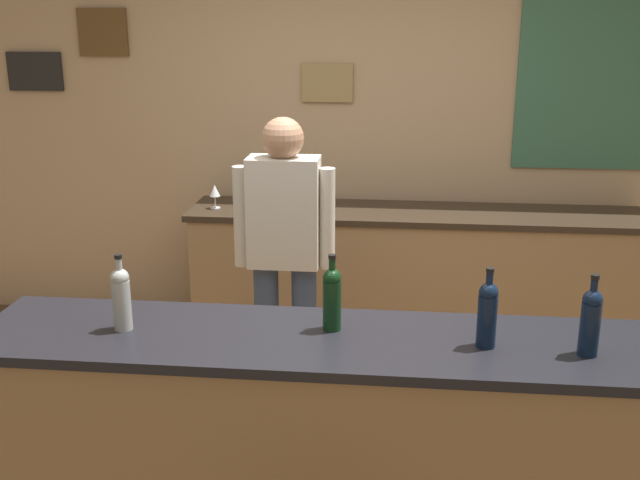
{
  "coord_description": "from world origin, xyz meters",
  "views": [
    {
      "loc": [
        0.28,
        -3.05,
        2.1
      ],
      "look_at": [
        -0.09,
        0.45,
        1.05
      ],
      "focal_mm": 42.56,
      "sensor_mm": 36.0,
      "label": 1
    }
  ],
  "objects_px": {
    "wine_bottle_c": "(487,312)",
    "wine_bottle_d": "(591,320)",
    "wine_bottle_b": "(332,297)",
    "coffee_mug": "(269,202)",
    "wine_glass_a": "(215,192)",
    "wine_bottle_a": "(121,296)",
    "wine_glass_b": "(325,191)",
    "bartender": "(284,250)"
  },
  "relations": [
    {
      "from": "wine_bottle_d",
      "to": "wine_glass_a",
      "type": "xyz_separation_m",
      "value": [
        -1.86,
        2.04,
        -0.05
      ]
    },
    {
      "from": "wine_bottle_b",
      "to": "wine_bottle_c",
      "type": "bearing_deg",
      "value": -9.6
    },
    {
      "from": "wine_bottle_c",
      "to": "wine_bottle_d",
      "type": "bearing_deg",
      "value": -5.58
    },
    {
      "from": "bartender",
      "to": "wine_bottle_a",
      "type": "distance_m",
      "value": 1.14
    },
    {
      "from": "wine_bottle_a",
      "to": "wine_bottle_b",
      "type": "xyz_separation_m",
      "value": [
        0.81,
        0.08,
        0.0
      ]
    },
    {
      "from": "bartender",
      "to": "wine_glass_b",
      "type": "height_order",
      "value": "bartender"
    },
    {
      "from": "wine_bottle_b",
      "to": "coffee_mug",
      "type": "xyz_separation_m",
      "value": [
        -0.58,
        1.92,
        -0.11
      ]
    },
    {
      "from": "bartender",
      "to": "wine_glass_b",
      "type": "relative_size",
      "value": 10.45
    },
    {
      "from": "bartender",
      "to": "wine_bottle_d",
      "type": "xyz_separation_m",
      "value": [
        1.27,
        -1.08,
        0.12
      ]
    },
    {
      "from": "wine_bottle_d",
      "to": "bartender",
      "type": "bearing_deg",
      "value": 139.63
    },
    {
      "from": "wine_bottle_c",
      "to": "wine_bottle_d",
      "type": "relative_size",
      "value": 1.0
    },
    {
      "from": "wine_glass_a",
      "to": "wine_glass_b",
      "type": "relative_size",
      "value": 1.0
    },
    {
      "from": "wine_bottle_a",
      "to": "wine_bottle_c",
      "type": "height_order",
      "value": "same"
    },
    {
      "from": "bartender",
      "to": "wine_bottle_a",
      "type": "xyz_separation_m",
      "value": [
        -0.48,
        -1.03,
        0.12
      ]
    },
    {
      "from": "wine_bottle_b",
      "to": "wine_glass_b",
      "type": "height_order",
      "value": "wine_bottle_b"
    },
    {
      "from": "wine_bottle_a",
      "to": "wine_bottle_d",
      "type": "relative_size",
      "value": 1.0
    },
    {
      "from": "wine_bottle_a",
      "to": "wine_bottle_b",
      "type": "bearing_deg",
      "value": 5.92
    },
    {
      "from": "wine_bottle_b",
      "to": "wine_bottle_d",
      "type": "xyz_separation_m",
      "value": [
        0.94,
        -0.13,
        0.0
      ]
    },
    {
      "from": "bartender",
      "to": "coffee_mug",
      "type": "bearing_deg",
      "value": 104.08
    },
    {
      "from": "wine_bottle_c",
      "to": "wine_bottle_b",
      "type": "bearing_deg",
      "value": 170.4
    },
    {
      "from": "wine_bottle_d",
      "to": "wine_glass_b",
      "type": "distance_m",
      "value": 2.42
    },
    {
      "from": "bartender",
      "to": "wine_bottle_b",
      "type": "relative_size",
      "value": 5.29
    },
    {
      "from": "wine_glass_a",
      "to": "wine_bottle_b",
      "type": "bearing_deg",
      "value": -64.13
    },
    {
      "from": "bartender",
      "to": "coffee_mug",
      "type": "relative_size",
      "value": 12.96
    },
    {
      "from": "wine_bottle_c",
      "to": "wine_glass_b",
      "type": "bearing_deg",
      "value": 111.02
    },
    {
      "from": "wine_bottle_a",
      "to": "wine_bottle_c",
      "type": "distance_m",
      "value": 1.39
    },
    {
      "from": "wine_bottle_d",
      "to": "wine_glass_a",
      "type": "height_order",
      "value": "wine_bottle_d"
    },
    {
      "from": "wine_bottle_c",
      "to": "wine_glass_a",
      "type": "relative_size",
      "value": 1.97
    },
    {
      "from": "wine_glass_b",
      "to": "coffee_mug",
      "type": "xyz_separation_m",
      "value": [
        -0.35,
        -0.07,
        -0.06
      ]
    },
    {
      "from": "bartender",
      "to": "wine_bottle_d",
      "type": "relative_size",
      "value": 5.29
    },
    {
      "from": "wine_bottle_b",
      "to": "wine_glass_a",
      "type": "relative_size",
      "value": 1.97
    },
    {
      "from": "bartender",
      "to": "wine_bottle_b",
      "type": "bearing_deg",
      "value": -70.74
    },
    {
      "from": "bartender",
      "to": "wine_bottle_c",
      "type": "distance_m",
      "value": 1.39
    },
    {
      "from": "wine_bottle_d",
      "to": "wine_bottle_a",
      "type": "bearing_deg",
      "value": 178.39
    },
    {
      "from": "wine_bottle_a",
      "to": "wine_bottle_d",
      "type": "height_order",
      "value": "same"
    },
    {
      "from": "wine_bottle_a",
      "to": "wine_glass_a",
      "type": "distance_m",
      "value": 2.0
    },
    {
      "from": "wine_bottle_c",
      "to": "wine_glass_b",
      "type": "distance_m",
      "value": 2.24
    },
    {
      "from": "wine_bottle_b",
      "to": "wine_glass_a",
      "type": "xyz_separation_m",
      "value": [
        -0.93,
        1.91,
        -0.05
      ]
    },
    {
      "from": "coffee_mug",
      "to": "wine_bottle_a",
      "type": "bearing_deg",
      "value": -96.66
    },
    {
      "from": "coffee_mug",
      "to": "wine_glass_a",
      "type": "bearing_deg",
      "value": -178.12
    },
    {
      "from": "wine_bottle_a",
      "to": "wine_glass_b",
      "type": "bearing_deg",
      "value": 74.2
    },
    {
      "from": "wine_glass_a",
      "to": "wine_glass_b",
      "type": "distance_m",
      "value": 0.71
    }
  ]
}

